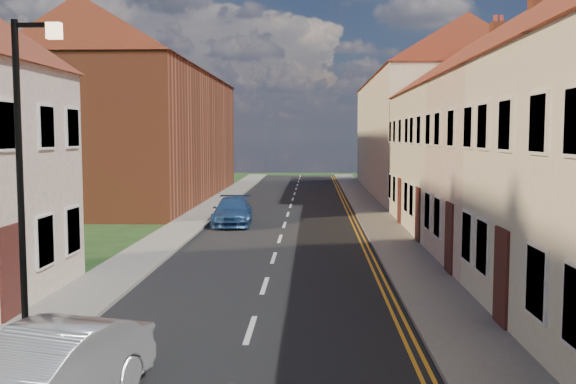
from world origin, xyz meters
name	(u,v)px	position (x,y,z in m)	size (l,w,h in m)	color
road	(274,258)	(0.00, 30.00, 0.01)	(7.00, 90.00, 0.02)	black
pavement_left	(144,256)	(-4.40, 30.00, 0.06)	(1.80, 90.00, 0.12)	#A6A097
pavement_right	(406,258)	(4.40, 30.00, 0.06)	(1.80, 90.00, 0.12)	#A6A097
cottage_r_pink	(574,124)	(9.30, 28.90, 4.47)	(8.30, 6.00, 9.00)	beige
cottage_r_white_far	(518,126)	(9.30, 34.30, 4.48)	(8.30, 5.20, 9.00)	#EBE6C5
cottage_r_cream_far	(482,128)	(9.30, 39.70, 4.47)	(8.30, 6.00, 9.00)	#EBE6C5
block_right_far	(426,119)	(9.30, 55.00, 5.29)	(8.30, 24.20, 10.50)	#EBE6C5
block_left_far	(149,117)	(-9.30, 50.00, 5.29)	(8.30, 24.20, 10.50)	brown
lamppost	(24,167)	(-3.81, 20.00, 3.54)	(0.88, 0.15, 6.00)	black
car_mid	(45,376)	(-2.52, 17.59, 0.67)	(1.41, 4.04, 1.33)	#B0B3B8
car_far	(233,211)	(-2.40, 38.08, 0.62)	(1.74, 4.27, 1.24)	navy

